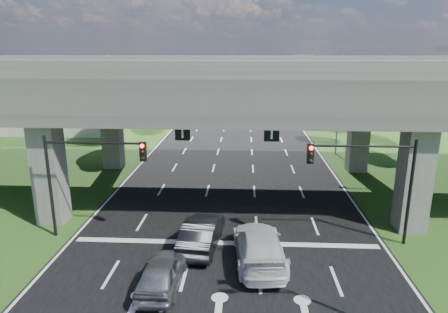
# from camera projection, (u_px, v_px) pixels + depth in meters

# --- Properties ---
(ground) EXTENTS (160.00, 160.00, 0.00)m
(ground) POSITION_uv_depth(u_px,v_px,m) (222.00, 278.00, 19.06)
(ground) COLOR #284B18
(ground) RESTS_ON ground
(road) EXTENTS (18.00, 120.00, 0.03)m
(road) POSITION_uv_depth(u_px,v_px,m) (230.00, 201.00, 28.69)
(road) COLOR black
(road) RESTS_ON ground
(overpass) EXTENTS (80.00, 15.00, 10.00)m
(overpass) POSITION_uv_depth(u_px,v_px,m) (231.00, 87.00, 28.55)
(overpass) COLOR #312F2D
(overpass) RESTS_ON ground
(warehouse) EXTENTS (20.00, 10.00, 4.00)m
(warehouse) POSITION_uv_depth(u_px,v_px,m) (44.00, 115.00, 53.59)
(warehouse) COLOR #9E9E99
(warehouse) RESTS_ON ground
(signal_right) EXTENTS (5.76, 0.54, 6.00)m
(signal_right) POSITION_uv_depth(u_px,v_px,m) (372.00, 172.00, 21.37)
(signal_right) COLOR black
(signal_right) RESTS_ON ground
(signal_left) EXTENTS (5.76, 0.54, 6.00)m
(signal_left) POSITION_uv_depth(u_px,v_px,m) (85.00, 168.00, 22.16)
(signal_left) COLOR black
(signal_left) RESTS_ON ground
(streetlight_far) EXTENTS (3.38, 0.25, 10.00)m
(streetlight_far) POSITION_uv_depth(u_px,v_px,m) (336.00, 97.00, 40.15)
(streetlight_far) COLOR gray
(streetlight_far) RESTS_ON ground
(streetlight_beyond) EXTENTS (3.38, 0.25, 10.00)m
(streetlight_beyond) POSITION_uv_depth(u_px,v_px,m) (311.00, 84.00, 55.57)
(streetlight_beyond) COLOR gray
(streetlight_beyond) RESTS_ON ground
(tree_left_near) EXTENTS (4.50, 4.50, 7.80)m
(tree_left_near) POSITION_uv_depth(u_px,v_px,m) (108.00, 103.00, 43.57)
(tree_left_near) COLOR black
(tree_left_near) RESTS_ON ground
(tree_left_mid) EXTENTS (3.91, 3.90, 6.76)m
(tree_left_mid) POSITION_uv_depth(u_px,v_px,m) (106.00, 100.00, 51.60)
(tree_left_mid) COLOR black
(tree_left_mid) RESTS_ON ground
(tree_left_far) EXTENTS (4.80, 4.80, 8.32)m
(tree_left_far) POSITION_uv_depth(u_px,v_px,m) (151.00, 87.00, 58.85)
(tree_left_far) COLOR black
(tree_left_far) RESTS_ON ground
(tree_right_near) EXTENTS (4.20, 4.20, 7.28)m
(tree_right_near) POSITION_uv_depth(u_px,v_px,m) (354.00, 105.00, 44.21)
(tree_right_near) COLOR black
(tree_right_near) RESTS_ON ground
(tree_right_mid) EXTENTS (3.91, 3.90, 6.76)m
(tree_right_mid) POSITION_uv_depth(u_px,v_px,m) (361.00, 100.00, 51.85)
(tree_right_mid) COLOR black
(tree_right_mid) RESTS_ON ground
(tree_right_far) EXTENTS (4.50, 4.50, 7.80)m
(tree_right_far) POSITION_uv_depth(u_px,v_px,m) (319.00, 89.00, 59.60)
(tree_right_far) COLOR black
(tree_right_far) RESTS_ON ground
(car_silver) EXTENTS (1.91, 4.41, 1.48)m
(car_silver) POSITION_uv_depth(u_px,v_px,m) (162.00, 272.00, 18.11)
(car_silver) COLOR #A0A3A8
(car_silver) RESTS_ON road
(car_dark) EXTENTS (2.26, 5.22, 1.67)m
(car_dark) POSITION_uv_depth(u_px,v_px,m) (202.00, 233.00, 21.79)
(car_dark) COLOR black
(car_dark) RESTS_ON road
(car_white) EXTENTS (2.91, 6.12, 1.72)m
(car_white) POSITION_uv_depth(u_px,v_px,m) (259.00, 246.00, 20.27)
(car_white) COLOR silver
(car_white) RESTS_ON road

